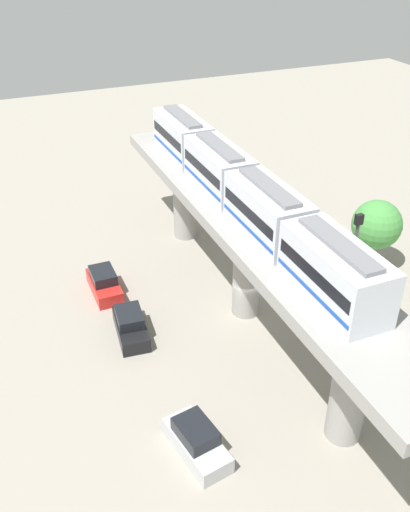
{
  "coord_description": "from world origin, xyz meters",
  "views": [
    {
      "loc": [
        -14.68,
        -27.62,
        23.84
      ],
      "look_at": [
        -2.5,
        1.32,
        4.37
      ],
      "focal_mm": 39.21,
      "sensor_mm": 36.0,
      "label": 1
    }
  ],
  "objects_px": {
    "tree_near_viaduct": "(377,225)",
    "signal_post": "(349,282)",
    "parked_car_silver": "(197,441)",
    "parked_car_red": "(104,283)",
    "train": "(241,188)",
    "parked_car_black": "(131,325)"
  },
  "relations": [
    {
      "from": "tree_near_viaduct",
      "to": "signal_post",
      "type": "bearing_deg",
      "value": -137.05
    },
    {
      "from": "parked_car_silver",
      "to": "tree_near_viaduct",
      "type": "relative_size",
      "value": 0.79
    },
    {
      "from": "parked_car_red",
      "to": "train",
      "type": "bearing_deg",
      "value": -29.43
    },
    {
      "from": "signal_post",
      "to": "train",
      "type": "bearing_deg",
      "value": 114.32
    },
    {
      "from": "train",
      "to": "parked_car_red",
      "type": "relative_size",
      "value": 6.53
    },
    {
      "from": "parked_car_silver",
      "to": "parked_car_red",
      "type": "bearing_deg",
      "value": 83.58
    },
    {
      "from": "parked_car_silver",
      "to": "parked_car_red",
      "type": "height_order",
      "value": "same"
    },
    {
      "from": "tree_near_viaduct",
      "to": "train",
      "type": "bearing_deg",
      "value": -179.8
    },
    {
      "from": "parked_car_silver",
      "to": "tree_near_viaduct",
      "type": "height_order",
      "value": "tree_near_viaduct"
    },
    {
      "from": "parked_car_black",
      "to": "signal_post",
      "type": "height_order",
      "value": "signal_post"
    },
    {
      "from": "parked_car_red",
      "to": "signal_post",
      "type": "bearing_deg",
      "value": -46.07
    },
    {
      "from": "parked_car_silver",
      "to": "parked_car_black",
      "type": "relative_size",
      "value": 1.02
    },
    {
      "from": "train",
      "to": "parked_car_silver",
      "type": "height_order",
      "value": "train"
    },
    {
      "from": "parked_car_black",
      "to": "tree_near_viaduct",
      "type": "distance_m",
      "value": 19.83
    },
    {
      "from": "parked_car_red",
      "to": "tree_near_viaduct",
      "type": "bearing_deg",
      "value": -13.38
    },
    {
      "from": "parked_car_silver",
      "to": "tree_near_viaduct",
      "type": "bearing_deg",
      "value": 20.48
    },
    {
      "from": "parked_car_black",
      "to": "parked_car_red",
      "type": "relative_size",
      "value": 1.04
    },
    {
      "from": "train",
      "to": "parked_car_black",
      "type": "relative_size",
      "value": 6.29
    },
    {
      "from": "parked_car_silver",
      "to": "tree_near_viaduct",
      "type": "distance_m",
      "value": 22.3
    },
    {
      "from": "parked_car_silver",
      "to": "parked_car_black",
      "type": "xyz_separation_m",
      "value": [
        -0.46,
        10.35,
        0.0
      ]
    },
    {
      "from": "train",
      "to": "parked_car_silver",
      "type": "xyz_separation_m",
      "value": [
        -7.61,
        -11.02,
        -8.08
      ]
    },
    {
      "from": "train",
      "to": "signal_post",
      "type": "relative_size",
      "value": 2.78
    }
  ]
}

